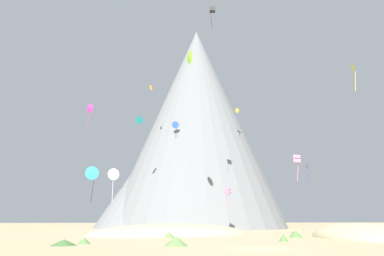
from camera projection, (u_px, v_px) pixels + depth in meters
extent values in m
plane|color=#C6B284|center=(259.00, 249.00, 33.64)|extent=(400.00, 400.00, 0.00)
ellipsoid|color=#CCBA8E|center=(171.00, 235.00, 59.67)|extent=(30.62, 21.56, 3.90)
ellipsoid|color=#CCBA8E|center=(360.00, 238.00, 52.59)|extent=(15.86, 26.47, 4.25)
cone|color=#668C4C|center=(176.00, 241.00, 37.04)|extent=(2.96, 2.96, 0.98)
cone|color=#568442|center=(283.00, 238.00, 44.18)|extent=(1.46, 1.46, 0.91)
cone|color=#477238|center=(64.00, 242.00, 37.65)|extent=(3.77, 3.77, 0.61)
cone|color=#568442|center=(84.00, 241.00, 40.06)|extent=(1.97, 1.97, 0.67)
cone|color=#568442|center=(296.00, 234.00, 53.68)|extent=(2.85, 2.85, 0.94)
cone|color=#668C4C|center=(169.00, 235.00, 52.79)|extent=(2.38, 2.38, 0.83)
cone|color=slate|center=(197.00, 123.00, 113.85)|extent=(72.11, 72.11, 63.44)
cone|color=slate|center=(161.00, 177.00, 108.80)|extent=(52.81, 52.81, 29.24)
cone|color=teal|center=(139.00, 120.00, 83.62)|extent=(1.83, 1.70, 1.84)
cone|color=#8CD133|center=(189.00, 57.00, 67.70)|extent=(1.21, 2.51, 2.51)
cube|color=orange|center=(151.00, 88.00, 94.40)|extent=(0.82, 0.43, 1.42)
cone|color=#D1339E|center=(90.00, 108.00, 87.61)|extent=(2.15, 2.01, 2.22)
cylinder|color=#D1339E|center=(88.00, 121.00, 86.85)|extent=(0.51, 0.65, 4.02)
cube|color=black|center=(212.00, 10.00, 68.75)|extent=(1.12, 1.10, 0.48)
cube|color=black|center=(212.00, 8.00, 68.87)|extent=(1.12, 1.10, 0.48)
cylinder|color=black|center=(211.00, 19.00, 68.26)|extent=(0.20, 0.55, 3.35)
cube|color=pink|center=(297.00, 161.00, 58.20)|extent=(1.51, 1.48, 0.64)
cube|color=pink|center=(297.00, 157.00, 58.35)|extent=(1.51, 1.48, 0.64)
cylinder|color=#E5668C|center=(298.00, 172.00, 57.77)|extent=(0.53, 0.29, 3.04)
cube|color=gold|center=(237.00, 111.00, 99.42)|extent=(1.18, 0.54, 1.33)
cylinder|color=blue|center=(238.00, 118.00, 98.94)|extent=(0.26, 0.15, 2.88)
cone|color=#5138B2|center=(307.00, 166.00, 77.94)|extent=(1.67, 2.17, 1.96)
cylinder|color=#5138B2|center=(308.00, 178.00, 77.32)|extent=(0.40, 0.44, 3.04)
cube|color=#E5668C|center=(227.00, 192.00, 74.71)|extent=(1.57, 1.51, 0.80)
cube|color=#E5668C|center=(227.00, 189.00, 74.88)|extent=(1.57, 1.51, 0.80)
cylinder|color=#E5668C|center=(228.00, 204.00, 74.16)|extent=(0.17, 0.10, 4.14)
cone|color=#33BCDB|center=(92.00, 173.00, 66.21)|extent=(2.43, 0.74, 2.40)
cylinder|color=black|center=(92.00, 191.00, 65.46)|extent=(0.35, 0.23, 4.01)
cone|color=white|center=(114.00, 174.00, 71.14)|extent=(2.37, 1.15, 2.27)
cylinder|color=white|center=(113.00, 191.00, 70.35)|extent=(0.15, 0.58, 4.16)
cone|color=yellow|center=(353.00, 67.00, 67.67)|extent=(0.71, 1.46, 1.43)
cylinder|color=yellow|center=(355.00, 81.00, 67.04)|extent=(0.62, 0.32, 3.92)
cone|color=blue|center=(175.00, 125.00, 97.17)|extent=(2.00, 1.17, 1.88)
cylinder|color=black|center=(176.00, 133.00, 96.67)|extent=(0.24, 0.21, 2.38)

